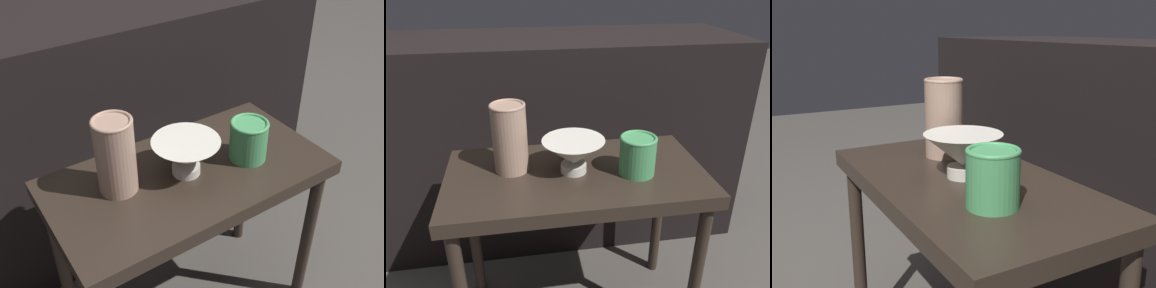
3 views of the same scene
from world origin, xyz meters
The scene contains 5 objects.
table centered at (0.00, 0.00, 0.48)m, with size 0.73×0.38×0.56m.
couch_backdrop centered at (0.00, 0.55, 0.42)m, with size 1.47×0.50×0.84m.
bowl centered at (-0.01, 0.00, 0.61)m, with size 0.17×0.17×0.10m.
vase_textured_left centered at (-0.18, 0.04, 0.66)m, with size 0.10×0.10×0.20m.
vase_colorful_right centered at (0.17, -0.04, 0.61)m, with size 0.10×0.10×0.11m.
Camera 2 is at (-0.15, -0.91, 1.08)m, focal length 35.00 mm.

